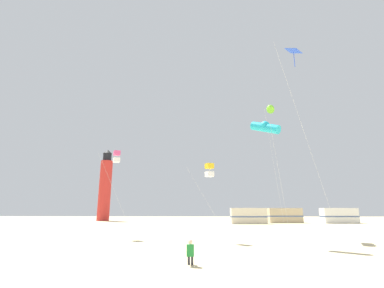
{
  "coord_description": "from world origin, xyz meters",
  "views": [
    {
      "loc": [
        2.4,
        -7.14,
        2.51
      ],
      "look_at": [
        1.56,
        11.32,
        6.93
      ],
      "focal_mm": 25.68,
      "sensor_mm": 36.0,
      "label": 1
    }
  ],
  "objects_px": {
    "kite_tube_lime": "(270,110)",
    "lighthouse_distant": "(105,187)",
    "kite_flyer_standing": "(190,252)",
    "kite_box_gold": "(209,170)",
    "kite_diamond_blue": "(295,59)",
    "kite_tube_cyan": "(265,127)",
    "rv_van_tan": "(285,215)",
    "rv_van_cream": "(248,216)",
    "kite_box_rainbow": "(117,157)",
    "rv_van_white": "(339,216)"
  },
  "relations": [
    {
      "from": "kite_tube_cyan",
      "to": "kite_tube_lime",
      "type": "bearing_deg",
      "value": 70.92
    },
    {
      "from": "kite_box_rainbow",
      "to": "kite_box_gold",
      "type": "relative_size",
      "value": 1.28
    },
    {
      "from": "kite_diamond_blue",
      "to": "rv_van_cream",
      "type": "xyz_separation_m",
      "value": [
        1.88,
        35.64,
        -10.9
      ]
    },
    {
      "from": "kite_box_rainbow",
      "to": "rv_van_cream",
      "type": "distance_m",
      "value": 31.56
    },
    {
      "from": "rv_van_cream",
      "to": "kite_tube_lime",
      "type": "bearing_deg",
      "value": -94.76
    },
    {
      "from": "kite_box_rainbow",
      "to": "rv_van_cream",
      "type": "relative_size",
      "value": 1.26
    },
    {
      "from": "lighthouse_distant",
      "to": "rv_van_tan",
      "type": "xyz_separation_m",
      "value": [
        39.26,
        -8.17,
        -6.45
      ]
    },
    {
      "from": "kite_flyer_standing",
      "to": "kite_box_rainbow",
      "type": "relative_size",
      "value": 0.14
    },
    {
      "from": "kite_tube_lime",
      "to": "lighthouse_distant",
      "type": "height_order",
      "value": "lighthouse_distant"
    },
    {
      "from": "rv_van_tan",
      "to": "kite_flyer_standing",
      "type": "bearing_deg",
      "value": -113.44
    },
    {
      "from": "kite_box_rainbow",
      "to": "kite_flyer_standing",
      "type": "bearing_deg",
      "value": -58.12
    },
    {
      "from": "kite_box_gold",
      "to": "kite_diamond_blue",
      "type": "bearing_deg",
      "value": -49.66
    },
    {
      "from": "kite_diamond_blue",
      "to": "rv_van_cream",
      "type": "relative_size",
      "value": 2.02
    },
    {
      "from": "kite_flyer_standing",
      "to": "kite_box_gold",
      "type": "distance_m",
      "value": 11.26
    },
    {
      "from": "kite_box_gold",
      "to": "rv_van_cream",
      "type": "relative_size",
      "value": 0.98
    },
    {
      "from": "kite_box_rainbow",
      "to": "rv_van_white",
      "type": "bearing_deg",
      "value": 39.91
    },
    {
      "from": "kite_tube_cyan",
      "to": "rv_van_white",
      "type": "height_order",
      "value": "kite_tube_cyan"
    },
    {
      "from": "kite_tube_cyan",
      "to": "rv_van_tan",
      "type": "bearing_deg",
      "value": 72.97
    },
    {
      "from": "rv_van_tan",
      "to": "kite_tube_cyan",
      "type": "bearing_deg",
      "value": -109.61
    },
    {
      "from": "kite_flyer_standing",
      "to": "rv_van_tan",
      "type": "height_order",
      "value": "rv_van_tan"
    },
    {
      "from": "rv_van_tan",
      "to": "rv_van_white",
      "type": "height_order",
      "value": "same"
    },
    {
      "from": "kite_box_rainbow",
      "to": "kite_box_gold",
      "type": "bearing_deg",
      "value": -17.59
    },
    {
      "from": "kite_flyer_standing",
      "to": "lighthouse_distant",
      "type": "relative_size",
      "value": 0.07
    },
    {
      "from": "kite_tube_lime",
      "to": "rv_van_tan",
      "type": "bearing_deg",
      "value": 73.35
    },
    {
      "from": "kite_tube_cyan",
      "to": "rv_van_cream",
      "type": "height_order",
      "value": "kite_tube_cyan"
    },
    {
      "from": "kite_box_rainbow",
      "to": "kite_box_gold",
      "type": "xyz_separation_m",
      "value": [
        9.08,
        -2.88,
        -1.81
      ]
    },
    {
      "from": "rv_van_cream",
      "to": "rv_van_tan",
      "type": "relative_size",
      "value": 1.0
    },
    {
      "from": "kite_diamond_blue",
      "to": "kite_box_rainbow",
      "type": "xyz_separation_m",
      "value": [
        -14.75,
        9.55,
        -4.69
      ]
    },
    {
      "from": "kite_box_rainbow",
      "to": "kite_tube_cyan",
      "type": "height_order",
      "value": "kite_tube_cyan"
    },
    {
      "from": "kite_flyer_standing",
      "to": "kite_box_gold",
      "type": "relative_size",
      "value": 0.18
    },
    {
      "from": "kite_box_rainbow",
      "to": "rv_van_cream",
      "type": "height_order",
      "value": "kite_box_rainbow"
    },
    {
      "from": "kite_flyer_standing",
      "to": "rv_van_tan",
      "type": "distance_m",
      "value": 45.96
    },
    {
      "from": "lighthouse_distant",
      "to": "kite_tube_cyan",
      "type": "bearing_deg",
      "value": -56.75
    },
    {
      "from": "kite_diamond_blue",
      "to": "rv_van_white",
      "type": "height_order",
      "value": "kite_diamond_blue"
    },
    {
      "from": "kite_box_gold",
      "to": "lighthouse_distant",
      "type": "xyz_separation_m",
      "value": [
        -24.01,
        41.18,
        2.04
      ]
    },
    {
      "from": "kite_box_rainbow",
      "to": "rv_van_cream",
      "type": "xyz_separation_m",
      "value": [
        16.62,
        26.09,
        -6.21
      ]
    },
    {
      "from": "kite_tube_cyan",
      "to": "rv_van_white",
      "type": "relative_size",
      "value": 1.46
    },
    {
      "from": "kite_box_gold",
      "to": "rv_van_tan",
      "type": "relative_size",
      "value": 0.98
    },
    {
      "from": "kite_box_gold",
      "to": "rv_van_white",
      "type": "relative_size",
      "value": 0.97
    },
    {
      "from": "kite_flyer_standing",
      "to": "lighthouse_distant",
      "type": "height_order",
      "value": "lighthouse_distant"
    },
    {
      "from": "lighthouse_distant",
      "to": "rv_van_cream",
      "type": "relative_size",
      "value": 2.58
    },
    {
      "from": "kite_diamond_blue",
      "to": "kite_box_rainbow",
      "type": "height_order",
      "value": "kite_diamond_blue"
    },
    {
      "from": "lighthouse_distant",
      "to": "rv_van_tan",
      "type": "distance_m",
      "value": 40.61
    },
    {
      "from": "kite_diamond_blue",
      "to": "kite_tube_lime",
      "type": "bearing_deg",
      "value": 85.98
    },
    {
      "from": "lighthouse_distant",
      "to": "rv_van_cream",
      "type": "xyz_separation_m",
      "value": [
        31.55,
        -12.2,
        -6.45
      ]
    },
    {
      "from": "rv_van_cream",
      "to": "kite_tube_cyan",
      "type": "bearing_deg",
      "value": -97.78
    },
    {
      "from": "kite_box_gold",
      "to": "rv_van_tan",
      "type": "height_order",
      "value": "kite_box_gold"
    },
    {
      "from": "kite_tube_cyan",
      "to": "lighthouse_distant",
      "type": "relative_size",
      "value": 0.57
    },
    {
      "from": "kite_flyer_standing",
      "to": "rv_van_tan",
      "type": "bearing_deg",
      "value": -112.39
    },
    {
      "from": "kite_tube_lime",
      "to": "kite_box_rainbow",
      "type": "distance_m",
      "value": 16.19
    }
  ]
}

